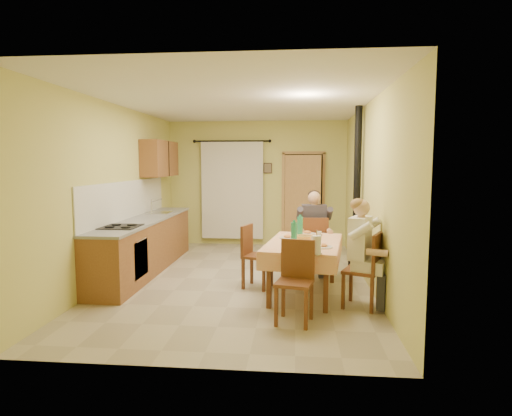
# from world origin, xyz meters

# --- Properties ---
(floor) EXTENTS (4.00, 6.00, 0.01)m
(floor) POSITION_xyz_m (0.00, 0.00, 0.00)
(floor) COLOR tan
(floor) RESTS_ON ground
(room_shell) EXTENTS (4.04, 6.04, 2.82)m
(room_shell) POSITION_xyz_m (0.00, 0.00, 1.82)
(room_shell) COLOR #CFCA6A
(room_shell) RESTS_ON ground
(kitchen_run) EXTENTS (0.64, 3.64, 1.56)m
(kitchen_run) POSITION_xyz_m (-1.71, 0.40, 0.48)
(kitchen_run) COLOR brown
(kitchen_run) RESTS_ON ground
(upper_cabinets) EXTENTS (0.35, 1.40, 0.70)m
(upper_cabinets) POSITION_xyz_m (-1.82, 1.70, 1.95)
(upper_cabinets) COLOR brown
(upper_cabinets) RESTS_ON room_shell
(curtain) EXTENTS (1.70, 0.07, 2.22)m
(curtain) POSITION_xyz_m (-0.55, 2.90, 1.26)
(curtain) COLOR black
(curtain) RESTS_ON ground
(doorway) EXTENTS (0.96, 0.28, 2.15)m
(doorway) POSITION_xyz_m (1.04, 2.92, 1.05)
(doorway) COLOR black
(doorway) RESTS_ON ground
(dining_table) EXTENTS (1.22, 1.78, 0.76)m
(dining_table) POSITION_xyz_m (1.00, -0.67, 0.38)
(dining_table) COLOR #EEA97B
(dining_table) RESTS_ON ground
(tableware) EXTENTS (0.72, 1.65, 0.33)m
(tableware) POSITION_xyz_m (1.00, -0.78, 0.83)
(tableware) COLOR white
(tableware) RESTS_ON dining_table
(chair_far) EXTENTS (0.45, 0.45, 0.99)m
(chair_far) POSITION_xyz_m (1.19, 0.37, 0.29)
(chair_far) COLOR #5D3119
(chair_far) RESTS_ON ground
(chair_near) EXTENTS (0.48, 0.48, 0.96)m
(chair_near) POSITION_xyz_m (0.88, -1.78, 0.29)
(chair_near) COLOR #5D3119
(chair_near) RESTS_ON ground
(chair_right) EXTENTS (0.55, 0.55, 0.98)m
(chair_right) POSITION_xyz_m (1.75, -1.17, 0.29)
(chair_right) COLOR #5D3119
(chair_right) RESTS_ON ground
(chair_left) EXTENTS (0.48, 0.48, 0.94)m
(chair_left) POSITION_xyz_m (0.31, -0.40, 0.29)
(chair_left) COLOR #5D3119
(chair_left) RESTS_ON ground
(man_far) EXTENTS (0.59, 0.47, 1.39)m
(man_far) POSITION_xyz_m (1.19, 0.39, 0.88)
(man_far) COLOR #38333D
(man_far) RESTS_ON chair_far
(man_right) EXTENTS (0.60, 0.65, 1.39)m
(man_right) POSITION_xyz_m (1.74, -1.16, 0.88)
(man_right) COLOR white
(man_right) RESTS_ON chair_right
(stove_flue) EXTENTS (0.24, 0.24, 2.80)m
(stove_flue) POSITION_xyz_m (1.90, 0.60, 1.02)
(stove_flue) COLOR black
(stove_flue) RESTS_ON ground
(picture_back) EXTENTS (0.19, 0.03, 0.23)m
(picture_back) POSITION_xyz_m (0.25, 2.97, 1.75)
(picture_back) COLOR black
(picture_back) RESTS_ON room_shell
(picture_right) EXTENTS (0.03, 0.31, 0.21)m
(picture_right) POSITION_xyz_m (1.97, 1.20, 1.85)
(picture_right) COLOR brown
(picture_right) RESTS_ON room_shell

